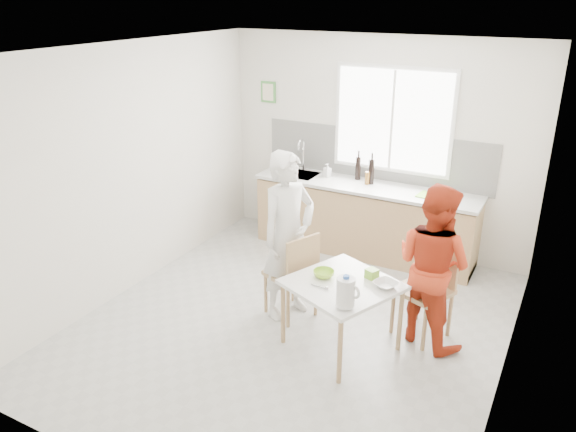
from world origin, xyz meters
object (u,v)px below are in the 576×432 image
(chair_left, at_px, (295,272))
(bowl_green, at_px, (324,274))
(chair_far, at_px, (429,283))
(bowl_white, at_px, (386,285))
(dining_table, at_px, (342,290))
(person_white, at_px, (288,236))
(milk_jug, at_px, (346,292))
(wine_bottle_b, at_px, (358,168))
(wine_bottle_a, at_px, (371,172))
(person_red, at_px, (433,265))

(chair_left, distance_m, bowl_green, 0.52)
(chair_far, height_order, bowl_green, chair_far)
(bowl_white, bearing_deg, chair_far, 62.07)
(dining_table, bearing_deg, person_white, 157.04)
(milk_jug, bearing_deg, chair_far, 88.65)
(person_white, height_order, wine_bottle_b, person_white)
(bowl_white, bearing_deg, wine_bottle_a, 114.15)
(dining_table, xyz_separation_m, wine_bottle_b, (-0.74, 2.22, 0.46))
(bowl_green, bearing_deg, person_red, 28.40)
(dining_table, bearing_deg, bowl_white, 16.85)
(chair_left, relative_size, bowl_green, 4.74)
(chair_left, bearing_deg, milk_jug, 74.49)
(chair_left, bearing_deg, person_red, 123.69)
(wine_bottle_b, bearing_deg, chair_far, -49.05)
(bowl_white, relative_size, wine_bottle_a, 0.66)
(chair_far, bearing_deg, chair_left, -141.30)
(dining_table, relative_size, bowl_green, 5.83)
(dining_table, relative_size, wine_bottle_b, 3.85)
(dining_table, xyz_separation_m, chair_left, (-0.63, 0.26, -0.09))
(wine_bottle_a, height_order, wine_bottle_b, wine_bottle_a)
(bowl_green, relative_size, bowl_white, 0.94)
(milk_jug, relative_size, wine_bottle_a, 0.88)
(chair_left, xyz_separation_m, bowl_white, (1.00, -0.15, 0.19))
(chair_left, xyz_separation_m, milk_jug, (0.81, -0.65, 0.31))
(chair_left, bearing_deg, chair_far, 128.70)
(dining_table, distance_m, chair_left, 0.69)
(dining_table, height_order, person_red, person_red)
(dining_table, relative_size, wine_bottle_a, 3.61)
(wine_bottle_a, bearing_deg, milk_jug, -74.03)
(dining_table, distance_m, person_red, 0.88)
(wine_bottle_b, bearing_deg, chair_left, -86.67)
(bowl_green, distance_m, wine_bottle_a, 2.15)
(bowl_green, bearing_deg, wine_bottle_a, 98.80)
(chair_left, distance_m, milk_jug, 1.09)
(chair_far, height_order, person_white, person_white)
(chair_left, bearing_deg, wine_bottle_a, -160.05)
(chair_left, distance_m, wine_bottle_b, 2.03)
(chair_far, relative_size, milk_jug, 3.49)
(milk_jug, distance_m, wine_bottle_b, 2.77)
(chair_left, relative_size, wine_bottle_a, 2.93)
(chair_far, distance_m, bowl_white, 0.60)
(dining_table, bearing_deg, bowl_green, 171.08)
(dining_table, xyz_separation_m, wine_bottle_a, (-0.53, 2.12, 0.47))
(chair_left, height_order, person_white, person_white)
(person_red, xyz_separation_m, wine_bottle_a, (-1.21, 1.61, 0.28))
(chair_left, bearing_deg, bowl_green, 84.04)
(chair_far, distance_m, person_white, 1.45)
(dining_table, height_order, bowl_white, bowl_white)
(milk_jug, height_order, wine_bottle_b, wine_bottle_b)
(person_red, bearing_deg, wine_bottle_a, -30.01)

